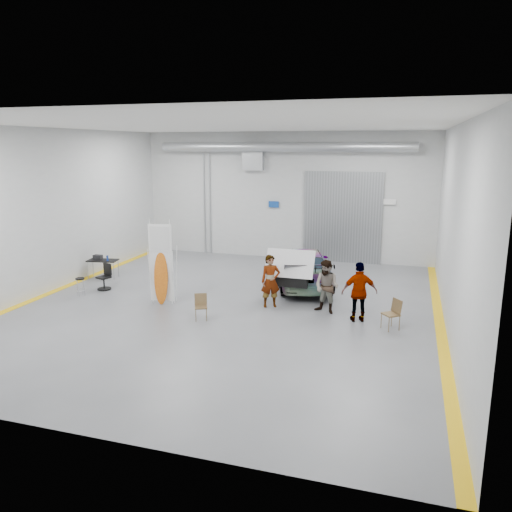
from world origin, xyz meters
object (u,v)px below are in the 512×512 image
(person_b, at_px, (327,287))
(folding_chair_far, at_px, (390,320))
(work_table, at_px, (101,260))
(office_chair, at_px, (105,278))
(person_c, at_px, (359,292))
(shop_stool, at_px, (81,287))
(folding_chair_near, at_px, (201,312))
(person_a, at_px, (271,281))
(surfboard_display, at_px, (160,270))
(sedan_car, at_px, (303,267))

(person_b, height_order, folding_chair_far, person_b)
(folding_chair_far, height_order, work_table, work_table)
(person_b, height_order, office_chair, person_b)
(work_table, bearing_deg, person_c, -11.47)
(person_c, height_order, folding_chair_far, person_c)
(shop_stool, bearing_deg, office_chair, 70.43)
(folding_chair_far, xyz_separation_m, shop_stool, (-10.93, 0.16, 0.05))
(person_b, distance_m, folding_chair_near, 4.13)
(folding_chair_near, height_order, shop_stool, folding_chair_near)
(person_a, height_order, shop_stool, person_a)
(surfboard_display, xyz_separation_m, shop_stool, (-3.24, -0.04, -0.86))
(person_a, bearing_deg, folding_chair_near, -159.77)
(folding_chair_near, bearing_deg, person_c, -8.58)
(person_a, distance_m, shop_stool, 7.02)
(folding_chair_far, bearing_deg, person_b, -152.74)
(person_b, relative_size, surfboard_display, 0.60)
(person_c, relative_size, work_table, 1.46)
(person_c, xyz_separation_m, folding_chair_near, (-4.74, -1.32, -0.69))
(work_table, height_order, office_chair, office_chair)
(office_chair, bearing_deg, surfboard_display, -0.65)
(sedan_car, height_order, person_c, person_c)
(person_a, xyz_separation_m, person_b, (1.92, -0.07, -0.02))
(sedan_car, xyz_separation_m, person_a, (-0.51, -3.00, 0.17))
(sedan_car, relative_size, person_c, 2.65)
(sedan_car, height_order, folding_chair_near, sedan_car)
(person_b, xyz_separation_m, folding_chair_near, (-3.65, -1.82, -0.63))
(person_a, relative_size, surfboard_display, 0.61)
(person_a, xyz_separation_m, folding_chair_far, (3.99, -1.00, -0.62))
(folding_chair_far, height_order, office_chair, office_chair)
(surfboard_display, bearing_deg, office_chair, 152.78)
(person_c, height_order, office_chair, person_c)
(sedan_car, xyz_separation_m, person_b, (1.41, -3.07, 0.15))
(folding_chair_far, bearing_deg, office_chair, -134.90)
(work_table, bearing_deg, person_a, -11.76)
(person_b, distance_m, office_chair, 8.52)
(folding_chair_near, height_order, folding_chair_far, folding_chair_far)
(person_a, relative_size, work_table, 1.39)
(surfboard_display, bearing_deg, folding_chair_far, -10.33)
(person_a, xyz_separation_m, work_table, (-7.67, 1.60, -0.14))
(person_b, relative_size, folding_chair_far, 1.93)
(person_b, distance_m, shop_stool, 8.91)
(folding_chair_far, relative_size, shop_stool, 1.37)
(sedan_car, xyz_separation_m, person_c, (2.50, -3.57, 0.22))
(person_b, relative_size, work_table, 1.36)
(sedan_car, xyz_separation_m, folding_chair_far, (3.48, -3.99, -0.44))
(person_a, relative_size, folding_chair_far, 1.97)
(person_c, distance_m, work_table, 10.90)
(sedan_car, bearing_deg, office_chair, 5.21)
(office_chair, bearing_deg, sedan_car, 39.51)
(sedan_car, bearing_deg, folding_chair_near, 48.85)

